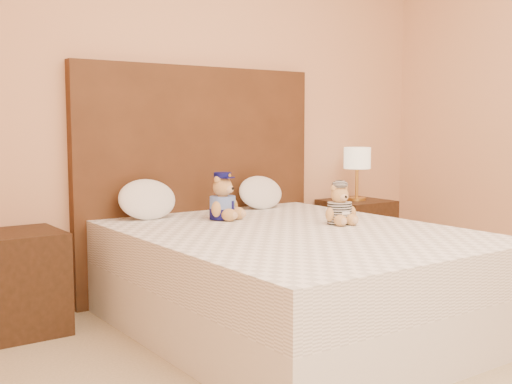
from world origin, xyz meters
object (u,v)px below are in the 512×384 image
bed (293,279)px  nightstand_left (18,282)px  teddy_prisoner (340,204)px  lamp (357,161)px  nightstand_right (356,236)px  pillow_right (261,191)px  teddy_police (223,196)px  pillow_left (147,197)px

bed → nightstand_left: same height
bed → teddy_prisoner: 0.52m
nightstand_left → lamp: (2.50, 0.00, 0.57)m
bed → teddy_prisoner: bearing=0.6°
bed → nightstand_right: size_ratio=3.64×
pillow_right → lamp: bearing=-2.0°
teddy_police → pillow_left: (-0.36, 0.28, -0.01)m
nightstand_left → nightstand_right: 2.50m
lamp → teddy_prisoner: lamp is taller
pillow_right → nightstand_left: bearing=-178.9°
bed → pillow_left: pillow_left is taller
teddy_prisoner → pillow_right: (0.04, 0.83, 0.00)m
bed → nightstand_left: bearing=147.4°
teddy_prisoner → pillow_right: size_ratio=0.69×
nightstand_left → pillow_right: bearing=1.1°
teddy_prisoner → pillow_right: pillow_right is taller
nightstand_right → pillow_right: size_ratio=1.61×
teddy_police → teddy_prisoner: (0.45, -0.55, -0.02)m
pillow_left → nightstand_right: bearing=-1.0°
bed → teddy_police: teddy_police is taller
nightstand_right → pillow_left: bearing=179.0°
teddy_prisoner → pillow_left: bearing=143.5°
nightstand_right → teddy_police: 1.44m
nightstand_right → teddy_police: bearing=-169.6°
bed → teddy_prisoner: teddy_prisoner is taller
teddy_police → pillow_left: 0.46m
nightstand_right → lamp: 0.57m
lamp → nightstand_right: bearing=0.0°
teddy_prisoner → pillow_right: bearing=96.6°
nightstand_left → pillow_right: (1.63, 0.03, 0.40)m
bed → teddy_police: (-0.11, 0.55, 0.42)m
nightstand_left → pillow_left: (0.78, 0.03, 0.41)m
nightstand_right → pillow_left: pillow_left is taller
pillow_left → pillow_right: (0.85, 0.00, -0.01)m
bed → teddy_prisoner: (0.34, 0.00, 0.39)m
nightstand_left → lamp: 2.56m
teddy_prisoner → pillow_left: (-0.81, 0.83, 0.01)m
teddy_police → pillow_left: bearing=120.5°
nightstand_left → pillow_left: size_ratio=1.48×
nightstand_left → pillow_left: pillow_left is taller
nightstand_left → nightstand_right: same height
nightstand_right → lamp: (-0.00, 0.00, 0.57)m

